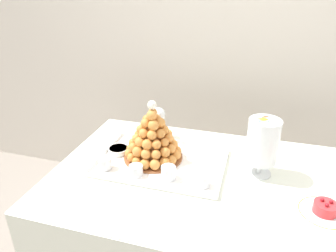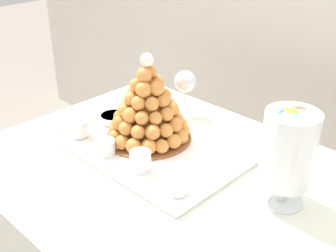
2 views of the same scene
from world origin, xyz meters
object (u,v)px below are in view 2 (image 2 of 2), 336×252
(dessert_cup_centre, at_px, (141,161))
(creme_brulee_ramekin, at_px, (114,118))
(dessert_cup_mid_right, at_px, (178,186))
(wine_glass, at_px, (185,82))
(croquembouche, at_px, (148,108))
(dessert_cup_mid_left, at_px, (106,148))
(dessert_cup_left, at_px, (80,129))
(macaron_goblet, at_px, (289,149))
(serving_tray, at_px, (153,147))

(dessert_cup_centre, distance_m, creme_brulee_ramekin, 0.33)
(dessert_cup_mid_right, bearing_deg, creme_brulee_ramekin, 161.37)
(creme_brulee_ramekin, height_order, wine_glass, wine_glass)
(croquembouche, relative_size, dessert_cup_mid_right, 5.61)
(dessert_cup_mid_left, bearing_deg, dessert_cup_centre, 6.12)
(dessert_cup_centre, xyz_separation_m, creme_brulee_ramekin, (-0.30, 0.14, -0.01))
(dessert_cup_left, distance_m, wine_glass, 0.40)
(creme_brulee_ramekin, relative_size, macaron_goblet, 0.36)
(creme_brulee_ramekin, bearing_deg, serving_tray, -7.09)
(dessert_cup_mid_left, distance_m, creme_brulee_ramekin, 0.22)
(macaron_goblet, bearing_deg, creme_brulee_ramekin, -178.54)
(dessert_cup_centre, bearing_deg, croquembouche, 129.18)
(croquembouche, bearing_deg, dessert_cup_centre, -50.82)
(serving_tray, xyz_separation_m, dessert_cup_left, (-0.22, -0.12, 0.03))
(dessert_cup_left, height_order, creme_brulee_ramekin, dessert_cup_left)
(dessert_cup_centre, relative_size, creme_brulee_ramekin, 0.63)
(croquembouche, bearing_deg, dessert_cup_left, -140.42)
(dessert_cup_mid_left, height_order, dessert_cup_mid_right, dessert_cup_mid_right)
(creme_brulee_ramekin, relative_size, wine_glass, 0.59)
(macaron_goblet, bearing_deg, croquembouche, -177.88)
(croquembouche, bearing_deg, creme_brulee_ramekin, 179.69)
(croquembouche, distance_m, dessert_cup_mid_left, 0.18)
(dessert_cup_mid_left, xyz_separation_m, dessert_cup_centre, (0.14, 0.02, 0.01))
(dessert_cup_left, xyz_separation_m, dessert_cup_centre, (0.29, 0.00, 0.00))
(croquembouche, xyz_separation_m, creme_brulee_ramekin, (-0.18, 0.00, -0.10))
(dessert_cup_left, xyz_separation_m, macaron_goblet, (0.66, 0.16, 0.13))
(dessert_cup_mid_right, bearing_deg, macaron_goblet, 38.37)
(dessert_cup_centre, height_order, wine_glass, wine_glass)
(wine_glass, bearing_deg, serving_tray, -69.28)
(croquembouche, distance_m, creme_brulee_ramekin, 0.20)
(macaron_goblet, height_order, wine_glass, macaron_goblet)
(croquembouche, bearing_deg, dessert_cup_mid_left, -99.14)
(dessert_cup_mid_right, distance_m, wine_glass, 0.50)
(wine_glass, bearing_deg, croquembouche, -77.84)
(creme_brulee_ramekin, xyz_separation_m, wine_glass, (0.13, 0.23, 0.10))
(serving_tray, bearing_deg, macaron_goblet, 5.92)
(serving_tray, distance_m, macaron_goblet, 0.46)
(dessert_cup_mid_left, distance_m, wine_glass, 0.40)
(croquembouche, relative_size, dessert_cup_left, 5.08)
(serving_tray, height_order, dessert_cup_left, dessert_cup_left)
(serving_tray, distance_m, dessert_cup_left, 0.25)
(serving_tray, bearing_deg, dessert_cup_centre, -59.18)
(macaron_goblet, xyz_separation_m, wine_glass, (-0.53, 0.21, -0.03))
(dessert_cup_left, bearing_deg, wine_glass, 71.21)
(dessert_cup_mid_right, bearing_deg, wine_glass, 130.15)
(dessert_cup_centre, distance_m, macaron_goblet, 0.42)
(croquembouche, bearing_deg, serving_tray, -29.99)
(dessert_cup_mid_right, xyz_separation_m, creme_brulee_ramekin, (-0.45, 0.15, -0.01))
(dessert_cup_mid_left, bearing_deg, serving_tray, 60.80)
(dessert_cup_mid_right, bearing_deg, serving_tray, 150.98)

